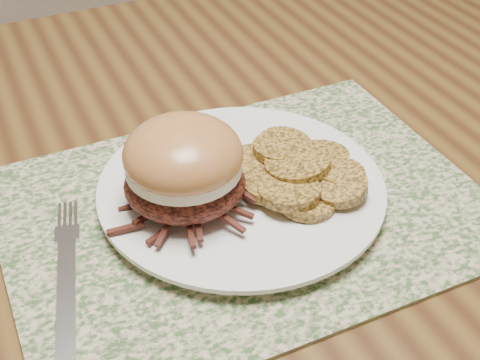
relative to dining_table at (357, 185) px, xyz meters
name	(u,v)px	position (x,y,z in m)	size (l,w,h in m)	color
dining_table	(357,185)	(0.00, 0.00, 0.00)	(1.50, 0.90, 0.75)	brown
placemat	(245,209)	(-0.18, -0.07, 0.08)	(0.45, 0.33, 0.00)	#38562C
dinner_plate	(241,190)	(-0.18, -0.05, 0.09)	(0.26, 0.26, 0.02)	white
pork_sandwich	(184,167)	(-0.24, -0.06, 0.14)	(0.14, 0.14, 0.08)	black
roasted_potatoes	(296,170)	(-0.13, -0.07, 0.11)	(0.14, 0.15, 0.03)	#A37830
fork	(67,271)	(-0.36, -0.08, 0.09)	(0.06, 0.18, 0.00)	silver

